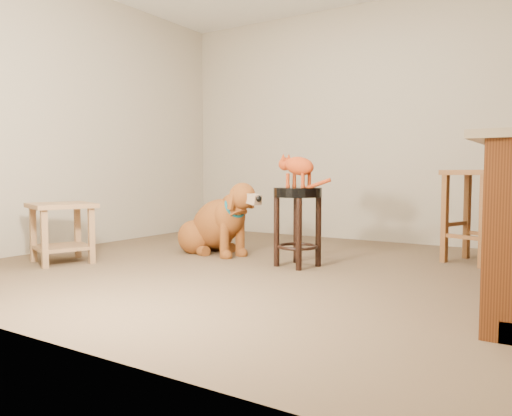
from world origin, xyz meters
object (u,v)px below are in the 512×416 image
Objects in this scene: side_table at (62,224)px; golden_retriever at (217,225)px; wood_stool at (475,215)px; padded_stool at (298,211)px; tabby_kitten at (297,167)px.

golden_retriever is at bearing 51.71° from side_table.
golden_retriever reaches higher than side_table.
wood_stool is 1.25× the size of side_table.
padded_stool is 1.32× the size of tabby_kitten.
wood_stool reaches higher than padded_stool.
tabby_kitten is (1.73, 0.91, 0.47)m from side_table.
tabby_kitten is at bearing 27.71° from side_table.
side_table is (-1.74, -0.90, -0.12)m from padded_stool.
padded_stool is 1.02× the size of side_table.
side_table is at bearing -152.53° from padded_stool.
side_table is at bearing -138.68° from tabby_kitten.
side_table is (-2.91, -1.82, -0.08)m from wood_stool.
golden_retriever is (-0.91, 0.15, -0.18)m from padded_stool.
tabby_kitten reaches higher than padded_stool.
wood_stool is at bearing 32.04° from side_table.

